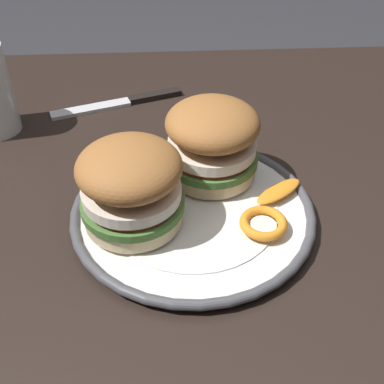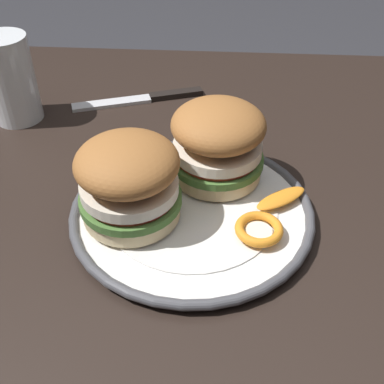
# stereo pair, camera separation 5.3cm
# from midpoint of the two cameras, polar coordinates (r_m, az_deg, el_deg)

# --- Properties ---
(dining_table) EXTENTS (1.24, 0.87, 0.73)m
(dining_table) POSITION_cam_midpoint_polar(r_m,az_deg,el_deg) (0.70, 0.41, -5.84)
(dining_table) COLOR black
(dining_table) RESTS_ON ground
(dinner_plate) EXTENTS (0.29, 0.29, 0.02)m
(dinner_plate) POSITION_cam_midpoint_polar(r_m,az_deg,el_deg) (0.58, 2.61, -2.41)
(dinner_plate) COLOR white
(dinner_plate) RESTS_ON dining_table
(sandwich_half_left) EXTENTS (0.16, 0.16, 0.10)m
(sandwich_half_left) POSITION_cam_midpoint_polar(r_m,az_deg,el_deg) (0.54, -4.73, 1.36)
(sandwich_half_left) COLOR beige
(sandwich_half_left) RESTS_ON dinner_plate
(sandwich_half_right) EXTENTS (0.16, 0.16, 0.10)m
(sandwich_half_right) POSITION_cam_midpoint_polar(r_m,az_deg,el_deg) (0.60, 5.63, 5.94)
(sandwich_half_right) COLOR beige
(sandwich_half_right) RESTS_ON dinner_plate
(orange_peel_curled) EXTENTS (0.08, 0.08, 0.01)m
(orange_peel_curled) POSITION_cam_midpoint_polar(r_m,az_deg,el_deg) (0.55, 10.71, -4.47)
(orange_peel_curled) COLOR orange
(orange_peel_curled) RESTS_ON dinner_plate
(orange_peel_strip_long) EXTENTS (0.07, 0.06, 0.01)m
(orange_peel_strip_long) POSITION_cam_midpoint_polar(r_m,az_deg,el_deg) (0.60, 13.03, -0.82)
(orange_peel_strip_long) COLOR orange
(orange_peel_strip_long) RESTS_ON dinner_plate
(drinking_glass) EXTENTS (0.07, 0.07, 0.13)m
(drinking_glass) POSITION_cam_midpoint_polar(r_m,az_deg,el_deg) (0.79, -18.75, 11.86)
(drinking_glass) COLOR white
(drinking_glass) RESTS_ON dining_table
(table_knife) EXTENTS (0.22, 0.09, 0.01)m
(table_knife) POSITION_cam_midpoint_polar(r_m,az_deg,el_deg) (0.83, -3.42, 10.94)
(table_knife) COLOR silver
(table_knife) RESTS_ON dining_table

